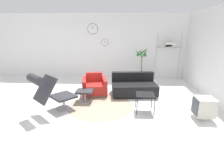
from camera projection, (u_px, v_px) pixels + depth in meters
ground_plane at (110, 102)px, 5.30m from camera, size 12.00×12.00×0.00m
wall_back at (115, 46)px, 7.76m from camera, size 12.00×0.09×2.80m
round_rug at (101, 106)px, 5.04m from camera, size 1.87×1.87×0.01m
lounge_chair at (49, 90)px, 4.44m from camera, size 1.14×1.19×1.09m
ottoman at (85, 93)px, 5.29m from camera, size 0.50×0.43×0.36m
armchair_red at (95, 86)px, 5.95m from camera, size 0.95×0.96×0.69m
couch_low at (134, 87)px, 5.93m from camera, size 1.55×1.07×0.70m
side_table at (145, 96)px, 4.59m from camera, size 0.48×0.48×0.49m
crt_television at (204, 108)px, 4.27m from camera, size 0.45×0.44×0.54m
potted_plant at (141, 67)px, 7.39m from camera, size 0.64×0.65×1.44m
shelf_unit at (169, 47)px, 7.28m from camera, size 1.05×0.28×1.96m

